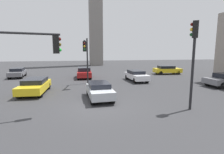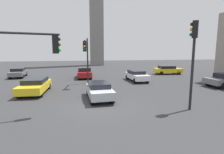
% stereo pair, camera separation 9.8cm
% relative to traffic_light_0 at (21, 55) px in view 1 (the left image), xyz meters
% --- Properties ---
extents(ground_plane, '(109.98, 109.98, 0.00)m').
position_rel_traffic_light_0_xyz_m(ground_plane, '(4.16, 1.55, -3.49)').
color(ground_plane, '#38383A').
extents(traffic_light_0, '(3.92, 1.10, 4.89)m').
position_rel_traffic_light_0_xyz_m(traffic_light_0, '(0.00, 0.00, 0.00)').
color(traffic_light_0, black).
rests_on(traffic_light_0, ground_plane).
extents(traffic_light_1, '(0.60, 2.66, 5.07)m').
position_rel_traffic_light_0_xyz_m(traffic_light_1, '(3.68, 8.70, -0.00)').
color(traffic_light_1, black).
rests_on(traffic_light_1, ground_plane).
extents(traffic_light_2, '(0.49, 0.44, 5.46)m').
position_rel_traffic_light_0_xyz_m(traffic_light_2, '(9.82, -0.27, 0.29)').
color(traffic_light_2, black).
rests_on(traffic_light_2, ground_plane).
extents(car_1, '(2.07, 4.61, 1.28)m').
position_rel_traffic_light_0_xyz_m(car_1, '(-0.93, 6.13, -2.81)').
color(car_1, yellow).
rests_on(car_1, ground_plane).
extents(car_2, '(2.20, 4.32, 1.30)m').
position_rel_traffic_light_0_xyz_m(car_2, '(-5.63, 16.33, -2.79)').
color(car_2, slate).
rests_on(car_2, ground_plane).
extents(car_3, '(1.97, 4.44, 1.29)m').
position_rel_traffic_light_0_xyz_m(car_3, '(9.84, 10.48, -2.79)').
color(car_3, silver).
rests_on(car_3, ground_plane).
extents(car_4, '(4.31, 2.17, 1.35)m').
position_rel_traffic_light_0_xyz_m(car_4, '(16.67, 15.60, -2.78)').
color(car_4, yellow).
rests_on(car_4, ground_plane).
extents(car_7, '(1.91, 4.02, 1.27)m').
position_rel_traffic_light_0_xyz_m(car_7, '(4.44, 3.26, -2.80)').
color(car_7, '#ADB2B7').
rests_on(car_7, ground_plane).
extents(car_8, '(1.93, 4.36, 1.44)m').
position_rel_traffic_light_0_xyz_m(car_8, '(3.58, 14.21, -2.75)').
color(car_8, maroon).
rests_on(car_8, ground_plane).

